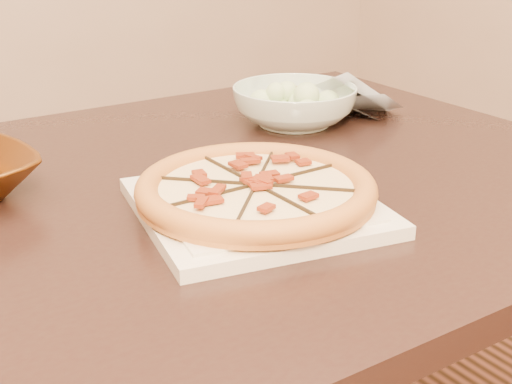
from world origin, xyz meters
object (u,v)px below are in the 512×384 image
Objects in this scene: pizza at (256,189)px; salad_bowl at (294,106)px; plate at (256,206)px; dining_table at (143,257)px.

pizza is 0.41m from salad_bowl.
pizza is 1.39× the size of salad_bowl.
salad_bowl is at bearing 46.52° from plate.
pizza is at bearing 140.05° from plate.
dining_table is 6.58× the size of salad_bowl.
plate is at bearing -133.48° from salad_bowl.
salad_bowl is at bearing 22.48° from dining_table.
salad_bowl reaches higher than dining_table.
dining_table is 0.20m from plate.
salad_bowl reaches higher than pizza.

